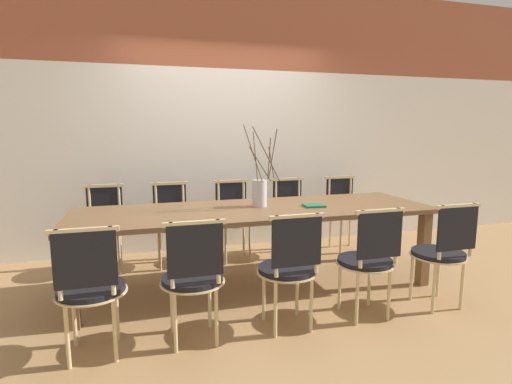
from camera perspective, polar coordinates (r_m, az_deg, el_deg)
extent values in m
plane|color=#A87F51|center=(3.87, 0.00, -13.25)|extent=(16.00, 16.00, 0.00)
cube|color=white|center=(4.96, -4.55, 4.59)|extent=(12.00, 0.06, 2.18)
cube|color=#9E5138|center=(5.10, -4.79, 22.83)|extent=(12.00, 0.06, 1.02)
cube|color=brown|center=(3.66, 0.00, -2.63)|extent=(3.25, 1.03, 0.04)
cube|color=brown|center=(3.27, -24.90, -11.70)|extent=(0.09, 0.09, 0.71)
cube|color=brown|center=(4.10, 22.82, -7.46)|extent=(0.09, 0.09, 0.71)
cube|color=brown|center=(4.04, -23.20, -7.72)|extent=(0.09, 0.09, 0.71)
cube|color=brown|center=(4.73, 16.60, -4.99)|extent=(0.09, 0.09, 0.71)
cylinder|color=black|center=(2.84, -22.45, -12.66)|extent=(0.42, 0.42, 0.04)
cylinder|color=beige|center=(2.85, -22.42, -13.10)|extent=(0.44, 0.44, 0.01)
cylinder|color=beige|center=(3.07, -24.55, -15.82)|extent=(0.03, 0.03, 0.43)
cylinder|color=beige|center=(3.04, -19.25, -15.75)|extent=(0.03, 0.03, 0.43)
cylinder|color=beige|center=(2.82, -25.36, -18.09)|extent=(0.03, 0.03, 0.43)
cylinder|color=beige|center=(2.79, -19.53, -18.05)|extent=(0.03, 0.03, 0.43)
cylinder|color=beige|center=(2.62, -26.41, -9.38)|extent=(0.03, 0.03, 0.43)
cylinder|color=beige|center=(2.58, -19.88, -9.23)|extent=(0.03, 0.03, 0.43)
cube|color=black|center=(2.58, -23.21, -8.91)|extent=(0.36, 0.02, 0.34)
cube|color=beige|center=(2.54, -23.44, -5.07)|extent=(0.40, 0.03, 0.03)
cylinder|color=black|center=(2.83, -9.05, -12.09)|extent=(0.42, 0.42, 0.04)
cylinder|color=beige|center=(2.84, -9.04, -12.54)|extent=(0.44, 0.44, 0.01)
cylinder|color=beige|center=(3.04, -11.94, -15.44)|extent=(0.03, 0.03, 0.43)
cylinder|color=beige|center=(3.07, -6.66, -15.07)|extent=(0.03, 0.03, 0.43)
cylinder|color=beige|center=(2.79, -11.48, -17.71)|extent=(0.03, 0.03, 0.43)
cylinder|color=beige|center=(2.82, -5.68, -17.27)|extent=(0.03, 0.03, 0.43)
cylinder|color=beige|center=(2.58, -11.95, -8.90)|extent=(0.03, 0.03, 0.43)
cylinder|color=beige|center=(2.61, -5.43, -8.49)|extent=(0.03, 0.03, 0.43)
cube|color=black|center=(2.58, -8.66, -8.29)|extent=(0.36, 0.02, 0.34)
cube|color=beige|center=(2.54, -8.77, -4.44)|extent=(0.40, 0.03, 0.03)
cylinder|color=black|center=(2.99, 4.48, -10.87)|extent=(0.42, 0.42, 0.04)
cylinder|color=beige|center=(3.00, 4.48, -11.29)|extent=(0.44, 0.44, 0.01)
cylinder|color=beige|center=(3.16, 1.13, -14.30)|extent=(0.03, 0.03, 0.43)
cylinder|color=beige|center=(3.24, 5.88, -13.70)|extent=(0.03, 0.03, 0.43)
cylinder|color=beige|center=(2.92, 2.80, -16.31)|extent=(0.03, 0.03, 0.43)
cylinder|color=beige|center=(3.01, 7.91, -15.56)|extent=(0.03, 0.03, 0.43)
cylinder|color=beige|center=(2.71, 2.95, -7.82)|extent=(0.03, 0.03, 0.43)
cylinder|color=beige|center=(2.82, 8.66, -7.26)|extent=(0.03, 0.03, 0.43)
cube|color=black|center=(2.75, 5.91, -7.14)|extent=(0.36, 0.02, 0.34)
cube|color=beige|center=(2.71, 5.93, -3.53)|extent=(0.40, 0.03, 0.03)
cylinder|color=black|center=(3.27, 15.27, -9.45)|extent=(0.42, 0.42, 0.04)
cylinder|color=beige|center=(3.27, 15.26, -9.84)|extent=(0.44, 0.44, 0.01)
cylinder|color=beige|center=(3.39, 11.85, -12.81)|extent=(0.03, 0.03, 0.43)
cylinder|color=beige|center=(3.52, 15.87, -12.13)|extent=(0.03, 0.03, 0.43)
cylinder|color=beige|center=(3.17, 14.25, -14.46)|extent=(0.03, 0.03, 0.43)
cylinder|color=beige|center=(3.31, 18.45, -13.63)|extent=(0.03, 0.03, 0.43)
cylinder|color=beige|center=(2.98, 14.82, -6.57)|extent=(0.03, 0.03, 0.43)
cylinder|color=beige|center=(3.14, 19.46, -6.01)|extent=(0.03, 0.03, 0.43)
cube|color=black|center=(3.05, 17.27, -5.92)|extent=(0.36, 0.02, 0.34)
cube|color=beige|center=(3.01, 17.37, -2.65)|extent=(0.40, 0.03, 0.03)
cylinder|color=black|center=(3.66, 24.57, -7.96)|extent=(0.42, 0.42, 0.04)
cylinder|color=beige|center=(3.67, 24.55, -8.31)|extent=(0.44, 0.44, 0.01)
cylinder|color=beige|center=(3.75, 21.34, -11.11)|extent=(0.03, 0.03, 0.43)
cylinder|color=beige|center=(3.91, 24.57, -10.45)|extent=(0.03, 0.03, 0.43)
cylinder|color=beige|center=(3.55, 24.08, -12.40)|extent=(0.03, 0.03, 0.43)
cylinder|color=beige|center=(3.73, 27.36, -11.62)|extent=(0.03, 0.03, 0.43)
cylinder|color=beige|center=(3.38, 24.90, -5.29)|extent=(0.03, 0.03, 0.43)
cylinder|color=beige|center=(3.58, 28.47, -4.80)|extent=(0.03, 0.03, 0.43)
cube|color=black|center=(3.47, 26.82, -4.71)|extent=(0.36, 0.02, 0.34)
cube|color=beige|center=(3.44, 26.97, -1.83)|extent=(0.40, 0.03, 0.03)
cylinder|color=black|center=(4.38, -20.81, -5.04)|extent=(0.42, 0.42, 0.04)
cylinder|color=beige|center=(4.39, -20.79, -5.34)|extent=(0.44, 0.44, 0.01)
cylinder|color=beige|center=(4.30, -18.94, -8.40)|extent=(0.03, 0.03, 0.43)
cylinder|color=beige|center=(4.33, -22.60, -8.51)|extent=(0.03, 0.03, 0.43)
cylinder|color=beige|center=(4.56, -18.79, -7.41)|extent=(0.03, 0.03, 0.43)
cylinder|color=beige|center=(4.59, -22.24, -7.52)|extent=(0.03, 0.03, 0.43)
cylinder|color=beige|center=(4.50, -18.93, -1.59)|extent=(0.03, 0.03, 0.43)
cylinder|color=beige|center=(4.53, -22.66, -1.74)|extent=(0.03, 0.03, 0.43)
cube|color=black|center=(4.51, -20.81, -1.39)|extent=(0.36, 0.02, 0.34)
cube|color=beige|center=(4.48, -20.94, 0.83)|extent=(0.40, 0.03, 0.03)
cylinder|color=black|center=(4.38, -11.95, -4.67)|extent=(0.42, 0.42, 0.04)
cylinder|color=beige|center=(4.38, -11.94, -4.97)|extent=(0.44, 0.44, 0.01)
cylinder|color=beige|center=(4.32, -9.88, -7.98)|extent=(0.03, 0.03, 0.43)
cylinder|color=beige|center=(4.30, -13.54, -8.18)|extent=(0.03, 0.03, 0.43)
cylinder|color=beige|center=(4.58, -10.27, -7.02)|extent=(0.03, 0.03, 0.43)
cylinder|color=beige|center=(4.56, -13.71, -7.19)|extent=(0.03, 0.03, 0.43)
cylinder|color=beige|center=(4.52, -10.35, -1.21)|extent=(0.03, 0.03, 0.43)
cylinder|color=beige|center=(4.50, -14.09, -1.38)|extent=(0.03, 0.03, 0.43)
cube|color=black|center=(4.51, -12.23, -1.02)|extent=(0.36, 0.02, 0.34)
cube|color=beige|center=(4.48, -12.30, 1.20)|extent=(0.40, 0.03, 0.03)
cylinder|color=black|center=(4.48, -3.05, -4.18)|extent=(0.42, 0.42, 0.04)
cylinder|color=beige|center=(4.48, -3.05, -4.47)|extent=(0.44, 0.44, 0.01)
cylinder|color=beige|center=(4.44, -0.89, -7.37)|extent=(0.03, 0.03, 0.43)
cylinder|color=beige|center=(4.38, -4.37, -7.63)|extent=(0.03, 0.03, 0.43)
cylinder|color=beige|center=(4.70, -1.78, -6.48)|extent=(0.03, 0.03, 0.43)
cylinder|color=beige|center=(4.64, -5.07, -6.70)|extent=(0.03, 0.03, 0.43)
cylinder|color=beige|center=(4.64, -1.81, -0.81)|extent=(0.03, 0.03, 0.43)
cylinder|color=beige|center=(4.58, -5.38, -0.98)|extent=(0.03, 0.03, 0.43)
cube|color=black|center=(4.61, -3.60, -0.63)|extent=(0.36, 0.02, 0.34)
cube|color=beige|center=(4.58, -3.61, 1.55)|extent=(0.40, 0.03, 0.03)
cylinder|color=black|center=(4.68, 5.24, -3.63)|extent=(0.42, 0.42, 0.04)
cylinder|color=beige|center=(4.69, 5.24, -3.91)|extent=(0.44, 0.44, 0.01)
cylinder|color=beige|center=(4.67, 7.39, -6.65)|extent=(0.03, 0.03, 0.43)
cylinder|color=beige|center=(4.57, 4.22, -6.94)|extent=(0.03, 0.03, 0.43)
cylinder|color=beige|center=(4.91, 6.11, -5.85)|extent=(0.03, 0.03, 0.43)
cylinder|color=beige|center=(4.81, 3.08, -6.10)|extent=(0.03, 0.03, 0.43)
cylinder|color=beige|center=(4.86, 6.13, -0.43)|extent=(0.03, 0.03, 0.43)
cylinder|color=beige|center=(4.75, 2.84, -0.59)|extent=(0.03, 0.03, 0.43)
cube|color=black|center=(4.80, 4.48, -0.25)|extent=(0.36, 0.02, 0.34)
cube|color=beige|center=(4.77, 4.53, 1.84)|extent=(0.40, 0.03, 0.03)
cylinder|color=black|center=(4.98, 12.75, -3.07)|extent=(0.42, 0.42, 0.04)
cylinder|color=beige|center=(4.98, 12.74, -3.34)|extent=(0.44, 0.44, 0.01)
cylinder|color=beige|center=(4.98, 14.81, -5.88)|extent=(0.03, 0.03, 0.43)
cylinder|color=beige|center=(4.85, 12.02, -6.18)|extent=(0.03, 0.03, 0.43)
cylinder|color=beige|center=(5.21, 13.26, -5.18)|extent=(0.03, 0.03, 0.43)
cylinder|color=beige|center=(5.08, 10.56, -5.44)|extent=(0.03, 0.03, 0.43)
cylinder|color=beige|center=(5.16, 13.31, -0.07)|extent=(0.03, 0.03, 0.43)
cylinder|color=beige|center=(5.02, 10.38, -0.22)|extent=(0.03, 0.03, 0.43)
cube|color=black|center=(5.09, 11.85, 0.10)|extent=(0.36, 0.02, 0.34)
cube|color=beige|center=(5.06, 11.94, 2.07)|extent=(0.40, 0.03, 0.03)
cylinder|color=silver|center=(3.72, 0.51, -0.18)|extent=(0.13, 0.13, 0.25)
cylinder|color=#473828|center=(3.69, 1.89, 4.73)|extent=(0.04, 0.18, 0.39)
cylinder|color=#473828|center=(3.59, -0.45, 5.58)|extent=(0.14, 0.18, 0.51)
cylinder|color=#473828|center=(3.71, 2.39, 5.34)|extent=(0.02, 0.26, 0.47)
cylinder|color=#473828|center=(3.56, 1.49, 5.41)|extent=(0.28, 0.05, 0.49)
cylinder|color=#473828|center=(3.66, 2.24, 4.09)|extent=(0.13, 0.20, 0.32)
cylinder|color=#473828|center=(3.66, -0.09, 5.12)|extent=(0.03, 0.10, 0.44)
cylinder|color=#473828|center=(3.58, 0.58, 4.03)|extent=(0.20, 0.06, 0.32)
cube|color=#1E6B4C|center=(3.77, 8.28, -1.93)|extent=(0.20, 0.17, 0.02)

